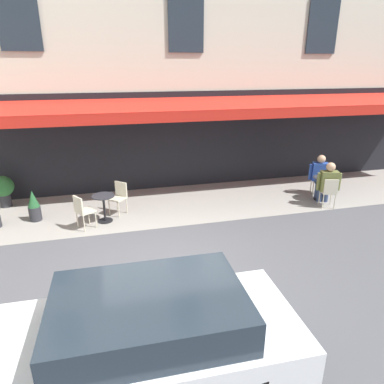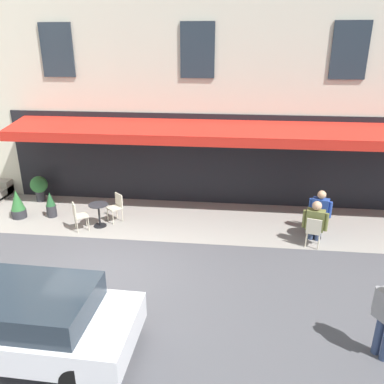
{
  "view_description": "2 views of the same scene",
  "coord_description": "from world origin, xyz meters",
  "px_view_note": "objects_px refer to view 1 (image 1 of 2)",
  "views": [
    {
      "loc": [
        0.95,
        6.23,
        3.98
      ],
      "look_at": [
        -1.11,
        -1.98,
        0.86
      ],
      "focal_mm": 32.27,
      "sensor_mm": 36.0,
      "label": 1
    },
    {
      "loc": [
        -2.96,
        7.94,
        5.34
      ],
      "look_at": [
        -1.7,
        -3.12,
        1.08
      ],
      "focal_mm": 35.88,
      "sensor_mm": 36.0,
      "label": 2
    }
  ],
  "objects_px": {
    "cafe_table_mid_terrace": "(104,204)",
    "potted_plant_by_steps": "(34,206)",
    "cafe_chair_cream_kerbside": "(318,177)",
    "seated_patron_in_blue": "(320,175)",
    "cafe_chair_cream_corner_right": "(82,209)",
    "cafe_table_near_entrance": "(322,185)",
    "seated_companion_in_olive": "(328,183)",
    "potted_plant_under_sign": "(3,188)",
    "parked_car_white": "(139,337)",
    "cafe_chair_cream_back_row": "(329,190)",
    "cafe_chair_cream_near_door": "(119,195)"
  },
  "relations": [
    {
      "from": "cafe_table_mid_terrace",
      "to": "potted_plant_by_steps",
      "type": "relative_size",
      "value": 0.87
    },
    {
      "from": "cafe_table_mid_terrace",
      "to": "seated_companion_in_olive",
      "type": "distance_m",
      "value": 6.49
    },
    {
      "from": "cafe_table_mid_terrace",
      "to": "cafe_chair_cream_corner_right",
      "type": "height_order",
      "value": "cafe_chair_cream_corner_right"
    },
    {
      "from": "seated_patron_in_blue",
      "to": "potted_plant_by_steps",
      "type": "distance_m",
      "value": 8.58
    },
    {
      "from": "cafe_chair_cream_near_door",
      "to": "cafe_chair_cream_back_row",
      "type": "bearing_deg",
      "value": 169.6
    },
    {
      "from": "cafe_table_near_entrance",
      "to": "potted_plant_under_sign",
      "type": "bearing_deg",
      "value": -10.91
    },
    {
      "from": "cafe_chair_cream_back_row",
      "to": "cafe_chair_cream_near_door",
      "type": "distance_m",
      "value": 6.08
    },
    {
      "from": "cafe_chair_cream_kerbside",
      "to": "potted_plant_by_steps",
      "type": "bearing_deg",
      "value": 0.25
    },
    {
      "from": "cafe_table_mid_terrace",
      "to": "cafe_chair_cream_kerbside",
      "type": "bearing_deg",
      "value": -175.27
    },
    {
      "from": "cafe_chair_cream_corner_right",
      "to": "cafe_chair_cream_near_door",
      "type": "xyz_separation_m",
      "value": [
        -0.96,
        -0.81,
        0.0
      ]
    },
    {
      "from": "seated_companion_in_olive",
      "to": "cafe_table_near_entrance",
      "type": "bearing_deg",
      "value": -106.39
    },
    {
      "from": "seated_patron_in_blue",
      "to": "seated_companion_in_olive",
      "type": "height_order",
      "value": "seated_companion_in_olive"
    },
    {
      "from": "cafe_table_mid_terrace",
      "to": "cafe_chair_cream_corner_right",
      "type": "distance_m",
      "value": 0.63
    },
    {
      "from": "potted_plant_under_sign",
      "to": "potted_plant_by_steps",
      "type": "bearing_deg",
      "value": 128.99
    },
    {
      "from": "cafe_table_near_entrance",
      "to": "seated_companion_in_olive",
      "type": "bearing_deg",
      "value": 73.61
    },
    {
      "from": "cafe_chair_cream_near_door",
      "to": "cafe_chair_cream_corner_right",
      "type": "bearing_deg",
      "value": 40.14
    },
    {
      "from": "cafe_table_near_entrance",
      "to": "seated_companion_in_olive",
      "type": "xyz_separation_m",
      "value": [
        0.12,
        0.4,
        0.22
      ]
    },
    {
      "from": "cafe_table_mid_terrace",
      "to": "cafe_chair_cream_corner_right",
      "type": "bearing_deg",
      "value": 32.94
    },
    {
      "from": "cafe_chair_cream_corner_right",
      "to": "potted_plant_by_steps",
      "type": "distance_m",
      "value": 1.57
    },
    {
      "from": "potted_plant_under_sign",
      "to": "potted_plant_by_steps",
      "type": "relative_size",
      "value": 1.1
    },
    {
      "from": "cafe_chair_cream_kerbside",
      "to": "seated_patron_in_blue",
      "type": "xyz_separation_m",
      "value": [
        0.08,
        0.2,
        0.16
      ]
    },
    {
      "from": "cafe_table_near_entrance",
      "to": "potted_plant_by_steps",
      "type": "bearing_deg",
      "value": -3.76
    },
    {
      "from": "potted_plant_by_steps",
      "to": "seated_companion_in_olive",
      "type": "bearing_deg",
      "value": 173.47
    },
    {
      "from": "cafe_chair_cream_kerbside",
      "to": "parked_car_white",
      "type": "relative_size",
      "value": 0.21
    },
    {
      "from": "seated_patron_in_blue",
      "to": "seated_companion_in_olive",
      "type": "relative_size",
      "value": 0.98
    },
    {
      "from": "seated_patron_in_blue",
      "to": "cafe_chair_cream_kerbside",
      "type": "bearing_deg",
      "value": -110.77
    },
    {
      "from": "cafe_chair_cream_corner_right",
      "to": "seated_patron_in_blue",
      "type": "distance_m",
      "value": 7.3
    },
    {
      "from": "cafe_table_near_entrance",
      "to": "potted_plant_by_steps",
      "type": "height_order",
      "value": "potted_plant_by_steps"
    },
    {
      "from": "cafe_table_near_entrance",
      "to": "cafe_table_mid_terrace",
      "type": "relative_size",
      "value": 1.0
    },
    {
      "from": "cafe_table_near_entrance",
      "to": "cafe_chair_cream_near_door",
      "type": "xyz_separation_m",
      "value": [
        6.16,
        -0.49,
        0.06
      ]
    },
    {
      "from": "cafe_chair_cream_near_door",
      "to": "potted_plant_under_sign",
      "type": "height_order",
      "value": "potted_plant_under_sign"
    },
    {
      "from": "cafe_table_near_entrance",
      "to": "cafe_chair_cream_kerbside",
      "type": "height_order",
      "value": "cafe_chair_cream_kerbside"
    },
    {
      "from": "potted_plant_by_steps",
      "to": "cafe_table_near_entrance",
      "type": "bearing_deg",
      "value": 176.24
    },
    {
      "from": "cafe_table_near_entrance",
      "to": "cafe_chair_cream_near_door",
      "type": "distance_m",
      "value": 6.18
    },
    {
      "from": "seated_companion_in_olive",
      "to": "parked_car_white",
      "type": "distance_m",
      "value": 7.76
    },
    {
      "from": "cafe_chair_cream_back_row",
      "to": "cafe_chair_cream_corner_right",
      "type": "relative_size",
      "value": 1.0
    },
    {
      "from": "seated_patron_in_blue",
      "to": "potted_plant_by_steps",
      "type": "xyz_separation_m",
      "value": [
        8.57,
        -0.16,
        -0.29
      ]
    },
    {
      "from": "potted_plant_by_steps",
      "to": "seated_patron_in_blue",
      "type": "bearing_deg",
      "value": 178.9
    },
    {
      "from": "cafe_table_near_entrance",
      "to": "parked_car_white",
      "type": "relative_size",
      "value": 0.17
    },
    {
      "from": "cafe_chair_cream_kerbside",
      "to": "seated_patron_in_blue",
      "type": "bearing_deg",
      "value": 69.23
    },
    {
      "from": "cafe_chair_cream_kerbside",
      "to": "parked_car_white",
      "type": "distance_m",
      "value": 8.67
    },
    {
      "from": "cafe_chair_cream_kerbside",
      "to": "potted_plant_by_steps",
      "type": "xyz_separation_m",
      "value": [
        8.65,
        0.04,
        -0.13
      ]
    },
    {
      "from": "cafe_table_mid_terrace",
      "to": "parked_car_white",
      "type": "relative_size",
      "value": 0.17
    },
    {
      "from": "potted_plant_under_sign",
      "to": "parked_car_white",
      "type": "distance_m",
      "value": 7.79
    },
    {
      "from": "cafe_chair_cream_near_door",
      "to": "parked_car_white",
      "type": "relative_size",
      "value": 0.21
    },
    {
      "from": "cafe_table_mid_terrace",
      "to": "cafe_chair_cream_corner_right",
      "type": "xyz_separation_m",
      "value": [
        0.53,
        0.34,
        0.06
      ]
    },
    {
      "from": "potted_plant_under_sign",
      "to": "parked_car_white",
      "type": "bearing_deg",
      "value": 114.83
    },
    {
      "from": "cafe_table_near_entrance",
      "to": "potted_plant_by_steps",
      "type": "xyz_separation_m",
      "value": [
        8.42,
        -0.55,
        -0.07
      ]
    },
    {
      "from": "cafe_chair_cream_back_row",
      "to": "cafe_table_mid_terrace",
      "type": "bearing_deg",
      "value": -5.64
    },
    {
      "from": "cafe_table_near_entrance",
      "to": "cafe_chair_cream_near_door",
      "type": "height_order",
      "value": "cafe_chair_cream_near_door"
    }
  ]
}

